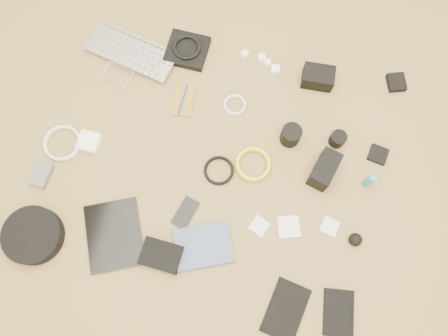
% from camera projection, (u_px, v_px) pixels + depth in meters
% --- Properties ---
extents(laptop, '(0.42, 0.34, 0.03)m').
position_uv_depth(laptop, '(126.00, 63.00, 1.80)').
color(laptop, silver).
rests_on(laptop, ground).
extents(headphone_pouch, '(0.17, 0.16, 0.03)m').
position_uv_depth(headphone_pouch, '(187.00, 50.00, 1.82)').
color(headphone_pouch, black).
rests_on(headphone_pouch, ground).
extents(headphones, '(0.15, 0.15, 0.01)m').
position_uv_depth(headphones, '(187.00, 47.00, 1.80)').
color(headphones, black).
rests_on(headphones, headphone_pouch).
extents(charger_a, '(0.04, 0.04, 0.03)m').
position_uv_depth(charger_a, '(245.00, 54.00, 1.81)').
color(charger_a, white).
rests_on(charger_a, ground).
extents(charger_b, '(0.03, 0.03, 0.02)m').
position_uv_depth(charger_b, '(268.00, 63.00, 1.80)').
color(charger_b, white).
rests_on(charger_b, ground).
extents(charger_c, '(0.04, 0.04, 0.03)m').
position_uv_depth(charger_c, '(275.00, 70.00, 1.79)').
color(charger_c, white).
rests_on(charger_c, ground).
extents(charger_d, '(0.04, 0.04, 0.03)m').
position_uv_depth(charger_d, '(262.00, 58.00, 1.81)').
color(charger_d, white).
rests_on(charger_d, ground).
extents(dslr_camera, '(0.13, 0.09, 0.07)m').
position_uv_depth(dslr_camera, '(318.00, 77.00, 1.76)').
color(dslr_camera, black).
rests_on(dslr_camera, ground).
extents(lens_pouch, '(0.09, 0.09, 0.03)m').
position_uv_depth(lens_pouch, '(396.00, 82.00, 1.78)').
color(lens_pouch, black).
rests_on(lens_pouch, ground).
extents(notebook_olive, '(0.10, 0.14, 0.01)m').
position_uv_depth(notebook_olive, '(183.00, 101.00, 1.76)').
color(notebook_olive, olive).
rests_on(notebook_olive, ground).
extents(pen_blue, '(0.01, 0.14, 0.01)m').
position_uv_depth(pen_blue, '(183.00, 100.00, 1.76)').
color(pen_blue, '#133C9B').
rests_on(pen_blue, notebook_olive).
extents(cable_white_a, '(0.12, 0.12, 0.01)m').
position_uv_depth(cable_white_a, '(235.00, 105.00, 1.76)').
color(cable_white_a, white).
rests_on(cable_white_a, ground).
extents(lens_a, '(0.10, 0.10, 0.08)m').
position_uv_depth(lens_a, '(291.00, 135.00, 1.68)').
color(lens_a, black).
rests_on(lens_a, ground).
extents(lens_b, '(0.08, 0.08, 0.06)m').
position_uv_depth(lens_b, '(338.00, 139.00, 1.69)').
color(lens_b, black).
rests_on(lens_b, ground).
extents(card_reader, '(0.08, 0.08, 0.02)m').
position_uv_depth(card_reader, '(378.00, 155.00, 1.69)').
color(card_reader, black).
rests_on(card_reader, ground).
extents(power_brick, '(0.08, 0.08, 0.03)m').
position_uv_depth(power_brick, '(89.00, 142.00, 1.70)').
color(power_brick, white).
rests_on(power_brick, ground).
extents(cable_white_b, '(0.15, 0.15, 0.01)m').
position_uv_depth(cable_white_b, '(63.00, 144.00, 1.71)').
color(cable_white_b, white).
rests_on(cable_white_b, ground).
extents(cable_black, '(0.15, 0.15, 0.01)m').
position_uv_depth(cable_black, '(219.00, 171.00, 1.68)').
color(cable_black, black).
rests_on(cable_black, ground).
extents(cable_yellow, '(0.15, 0.15, 0.02)m').
position_uv_depth(cable_yellow, '(253.00, 165.00, 1.68)').
color(cable_yellow, yellow).
rests_on(cable_yellow, ground).
extents(flash, '(0.11, 0.15, 0.10)m').
position_uv_depth(flash, '(324.00, 170.00, 1.63)').
color(flash, black).
rests_on(flash, ground).
extents(lens_cleaner, '(0.04, 0.04, 0.10)m').
position_uv_depth(lens_cleaner, '(369.00, 181.00, 1.62)').
color(lens_cleaner, teal).
rests_on(lens_cleaner, ground).
extents(battery_charger, '(0.07, 0.10, 0.03)m').
position_uv_depth(battery_charger, '(41.00, 175.00, 1.67)').
color(battery_charger, '#57575C').
rests_on(battery_charger, ground).
extents(tablet, '(0.28, 0.31, 0.01)m').
position_uv_depth(tablet, '(114.00, 235.00, 1.61)').
color(tablet, black).
rests_on(tablet, ground).
extents(phone, '(0.09, 0.13, 0.01)m').
position_uv_depth(phone, '(185.00, 213.00, 1.63)').
color(phone, black).
rests_on(phone, ground).
extents(filter_case_left, '(0.08, 0.08, 0.01)m').
position_uv_depth(filter_case_left, '(260.00, 226.00, 1.62)').
color(filter_case_left, silver).
rests_on(filter_case_left, ground).
extents(filter_case_mid, '(0.10, 0.10, 0.01)m').
position_uv_depth(filter_case_mid, '(289.00, 227.00, 1.62)').
color(filter_case_mid, silver).
rests_on(filter_case_mid, ground).
extents(filter_case_right, '(0.07, 0.07, 0.01)m').
position_uv_depth(filter_case_right, '(330.00, 227.00, 1.62)').
color(filter_case_right, silver).
rests_on(filter_case_right, ground).
extents(air_blower, '(0.05, 0.05, 0.05)m').
position_uv_depth(air_blower, '(355.00, 240.00, 1.59)').
color(air_blower, black).
rests_on(air_blower, ground).
extents(headphone_case, '(0.26, 0.26, 0.06)m').
position_uv_depth(headphone_case, '(33.00, 235.00, 1.59)').
color(headphone_case, black).
rests_on(headphone_case, ground).
extents(drive_case, '(0.15, 0.11, 0.04)m').
position_uv_depth(drive_case, '(161.00, 255.00, 1.58)').
color(drive_case, black).
rests_on(drive_case, ground).
extents(paperback, '(0.25, 0.22, 0.02)m').
position_uv_depth(paperback, '(207.00, 267.00, 1.57)').
color(paperback, '#455575').
rests_on(paperback, ground).
extents(notebook_black_a, '(0.16, 0.22, 0.01)m').
position_uv_depth(notebook_black_a, '(286.00, 310.00, 1.54)').
color(notebook_black_a, black).
rests_on(notebook_black_a, ground).
extents(notebook_black_b, '(0.12, 0.17, 0.01)m').
position_uv_depth(notebook_black_b, '(338.00, 313.00, 1.53)').
color(notebook_black_b, black).
rests_on(notebook_black_b, ground).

